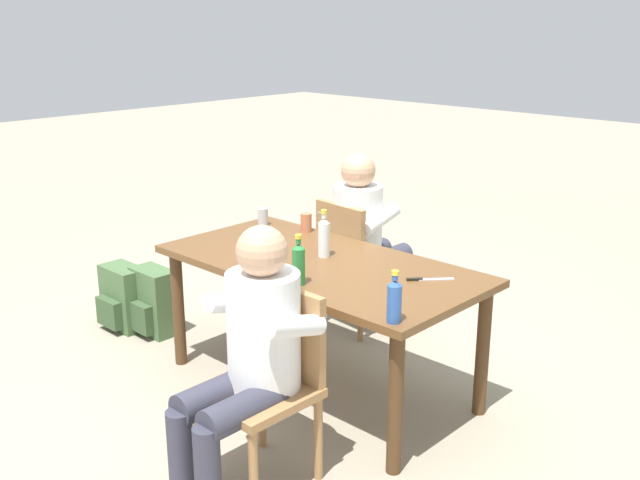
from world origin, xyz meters
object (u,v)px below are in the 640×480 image
(dining_table, at_px, (320,277))
(backpack_by_far_side, at_px, (153,303))
(cup_terracotta, at_px, (306,223))
(bottle_clear, at_px, (324,237))
(chair_near_right, at_px, (270,375))
(table_knife, at_px, (427,279))
(cup_steel, at_px, (263,217))
(backpack_by_near_side, at_px, (123,298))
(person_in_white_shirt, at_px, (250,348))
(bottle_blue, at_px, (394,300))
(chair_far_left, at_px, (353,258))
(bottle_green, at_px, (299,263))
(person_in_plaid_shirt, at_px, (365,231))

(dining_table, xyz_separation_m, backpack_by_far_side, (-1.30, -0.21, -0.45))
(dining_table, bearing_deg, cup_terracotta, 141.87)
(bottle_clear, distance_m, backpack_by_far_side, 1.44)
(chair_near_right, distance_m, table_knife, 0.95)
(chair_near_right, height_order, backpack_by_far_side, chair_near_right)
(cup_steel, bearing_deg, backpack_by_far_side, -137.89)
(chair_near_right, bearing_deg, backpack_by_far_side, 162.71)
(backpack_by_near_side, bearing_deg, person_in_white_shirt, -16.06)
(chair_near_right, xyz_separation_m, cup_steel, (-1.16, 1.02, 0.31))
(bottle_blue, bearing_deg, backpack_by_near_side, 178.08)
(chair_far_left, bearing_deg, person_in_white_shirt, -63.18)
(bottle_clear, bearing_deg, bottle_green, -62.54)
(chair_near_right, bearing_deg, cup_terracotta, 127.88)
(bottle_blue, height_order, backpack_by_near_side, bottle_blue)
(chair_near_right, xyz_separation_m, cup_terracotta, (-0.86, 1.10, 0.31))
(chair_near_right, bearing_deg, backpack_by_near_side, 167.00)
(dining_table, height_order, backpack_by_far_side, dining_table)
(dining_table, xyz_separation_m, backpack_by_near_side, (-1.52, -0.30, -0.45))
(chair_near_right, xyz_separation_m, bottle_blue, (0.39, 0.37, 0.36))
(person_in_plaid_shirt, height_order, cup_terracotta, person_in_plaid_shirt)
(chair_far_left, xyz_separation_m, cup_terracotta, (-0.05, -0.39, 0.31))
(dining_table, bearing_deg, cup_steel, 159.88)
(cup_steel, relative_size, table_knife, 0.56)
(chair_near_right, height_order, bottle_blue, bottle_blue)
(person_in_plaid_shirt, distance_m, backpack_by_near_side, 1.67)
(chair_far_left, bearing_deg, bottle_clear, -61.39)
(bottle_blue, distance_m, bottle_clear, 0.95)
(dining_table, height_order, cup_steel, cup_steel)
(backpack_by_near_side, bearing_deg, dining_table, 11.14)
(chair_far_left, relative_size, backpack_by_far_side, 1.99)
(bottle_green, xyz_separation_m, backpack_by_far_side, (-1.47, 0.11, -0.64))
(dining_table, distance_m, table_knife, 0.61)
(dining_table, xyz_separation_m, person_in_plaid_shirt, (-0.40, 0.85, -0.00))
(chair_near_right, height_order, table_knife, chair_near_right)
(backpack_by_far_side, bearing_deg, chair_near_right, -17.29)
(cup_terracotta, bearing_deg, dining_table, -38.13)
(bottle_clear, height_order, backpack_by_near_side, bottle_clear)
(person_in_white_shirt, xyz_separation_m, cup_terracotta, (-0.85, 1.21, 0.15))
(bottle_clear, xyz_separation_m, backpack_by_far_side, (-1.26, -0.29, -0.65))
(bottle_clear, distance_m, table_knife, 0.64)
(person_in_plaid_shirt, xyz_separation_m, backpack_by_near_side, (-1.12, -1.15, -0.45))
(chair_far_left, xyz_separation_m, backpack_by_far_side, (-0.89, -0.96, -0.28))
(bottle_green, relative_size, backpack_by_near_side, 0.60)
(bottle_green, bearing_deg, bottle_blue, -4.51)
(cup_terracotta, bearing_deg, cup_steel, -165.30)
(chair_near_right, height_order, cup_steel, chair_near_right)
(chair_far_left, height_order, cup_terracotta, chair_far_left)
(cup_steel, distance_m, table_knife, 1.35)
(chair_near_right, height_order, person_in_white_shirt, person_in_white_shirt)
(bottle_blue, height_order, cup_terracotta, bottle_blue)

